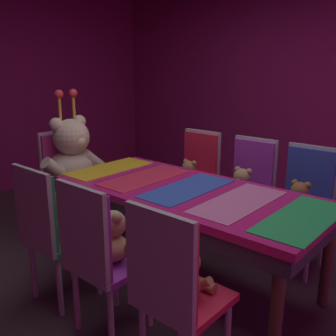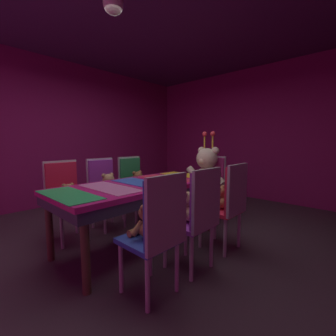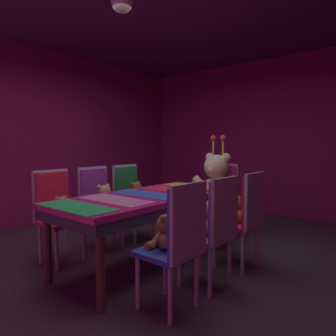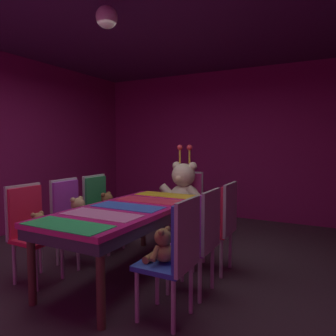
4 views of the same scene
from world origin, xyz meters
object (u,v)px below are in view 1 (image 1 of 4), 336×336
at_px(teddy_left_2, 65,218).
at_px(teddy_left_0, 188,275).
at_px(banquet_table, 187,200).
at_px(teddy_right_1, 241,187).
at_px(teddy_right_2, 188,176).
at_px(throne_chair, 64,171).
at_px(teddy_right_0, 298,201).
at_px(chair_left_0, 170,282).
at_px(teddy_left_1, 114,239).
at_px(chair_right_2, 197,171).
at_px(chair_right_1, 250,182).
at_px(chair_left_1, 95,248).
at_px(chair_right_0, 306,194).
at_px(chair_left_2, 46,223).
at_px(king_teddy_bear, 73,158).

bearing_deg(teddy_left_2, teddy_left_0, -90.27).
bearing_deg(banquet_table, teddy_right_1, -2.39).
distance_m(teddy_right_2, throne_chair, 1.23).
height_order(teddy_left_0, teddy_right_0, teddy_right_0).
relative_size(chair_left_0, teddy_left_2, 2.97).
xyz_separation_m(teddy_left_1, throne_chair, (0.70, 1.54, -0.00)).
relative_size(teddy_left_0, throne_chair, 0.28).
bearing_deg(banquet_table, chair_right_2, 32.58).
bearing_deg(teddy_right_2, teddy_left_2, 1.07).
xyz_separation_m(teddy_right_0, chair_right_1, (0.15, 0.51, 0.02)).
height_order(chair_left_1, teddy_right_2, chair_left_1).
height_order(teddy_right_0, teddy_right_1, teddy_right_1).
distance_m(banquet_table, chair_right_0, 1.02).
bearing_deg(chair_left_1, teddy_left_1, 0.00).
height_order(teddy_left_1, teddy_right_2, teddy_left_1).
bearing_deg(chair_left_0, teddy_left_2, 82.23).
bearing_deg(chair_right_0, chair_left_0, 0.42).
bearing_deg(chair_right_0, chair_left_2, -32.13).
bearing_deg(chair_right_1, teddy_right_2, -76.46).
bearing_deg(king_teddy_bear, chair_left_0, -23.56).
relative_size(chair_left_1, teddy_right_1, 3.13).
relative_size(chair_left_0, chair_left_2, 1.00).
distance_m(banquet_table, chair_left_2, 0.99).
height_order(teddy_left_1, chair_right_2, chair_right_2).
xyz_separation_m(teddy_right_1, king_teddy_bear, (-0.72, 1.40, 0.17)).
bearing_deg(chair_left_2, king_teddy_bear, 45.32).
bearing_deg(teddy_right_0, teddy_left_1, -21.15).
height_order(chair_left_2, teddy_right_1, chair_left_2).
bearing_deg(chair_right_2, teddy_right_0, 82.27).
bearing_deg(teddy_right_0, chair_right_2, -97.73).
xyz_separation_m(banquet_table, teddy_right_0, (0.71, -0.54, -0.07)).
xyz_separation_m(teddy_right_0, teddy_right_1, (0.00, 0.51, 0.01)).
bearing_deg(chair_left_2, throne_chair, 50.56).
distance_m(chair_right_1, king_teddy_bear, 1.65).
distance_m(chair_left_2, teddy_right_1, 1.65).
xyz_separation_m(chair_right_1, chair_right_2, (0.00, 0.58, 0.00)).
bearing_deg(chair_left_1, throne_chair, 61.06).
relative_size(chair_left_0, chair_left_1, 1.00).
xyz_separation_m(teddy_left_0, teddy_right_2, (1.42, 1.10, 0.00)).
xyz_separation_m(chair_right_2, teddy_right_2, (-0.14, 0.00, -0.02)).
distance_m(chair_left_1, chair_right_2, 1.80).
height_order(banquet_table, teddy_left_1, teddy_left_1).
xyz_separation_m(teddy_left_2, teddy_right_0, (1.41, -1.07, -0.01)).
bearing_deg(chair_right_1, throne_chair, -61.34).
bearing_deg(chair_right_2, teddy_right_2, -0.00).
bearing_deg(chair_left_0, chair_left_1, 91.00).
bearing_deg(chair_left_2, banquet_table, -32.06).
xyz_separation_m(chair_left_1, chair_right_1, (1.71, -0.04, 0.00)).
xyz_separation_m(chair_left_1, chair_left_2, (0.01, 0.52, 0.00)).
relative_size(chair_left_0, throne_chair, 1.00).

